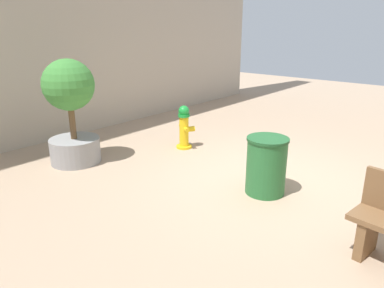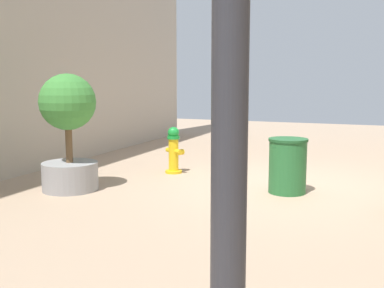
# 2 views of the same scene
# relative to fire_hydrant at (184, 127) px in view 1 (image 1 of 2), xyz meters

# --- Properties ---
(ground_plane) EXTENTS (23.40, 23.40, 0.00)m
(ground_plane) POSITION_rel_fire_hydrant_xyz_m (-2.10, 0.35, -0.45)
(ground_plane) COLOR tan
(fire_hydrant) EXTENTS (0.40, 0.38, 0.89)m
(fire_hydrant) POSITION_rel_fire_hydrant_xyz_m (0.00, 0.00, 0.00)
(fire_hydrant) COLOR gold
(fire_hydrant) RESTS_ON ground_plane
(planter_tree) EXTENTS (0.90, 0.90, 1.88)m
(planter_tree) POSITION_rel_fire_hydrant_xyz_m (1.00, 1.91, 0.58)
(planter_tree) COLOR gray
(planter_tree) RESTS_ON ground_plane
(trash_bin) EXTENTS (0.62, 0.62, 0.87)m
(trash_bin) POSITION_rel_fire_hydrant_xyz_m (-2.32, 0.78, -0.01)
(trash_bin) COLOR #266633
(trash_bin) RESTS_ON ground_plane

